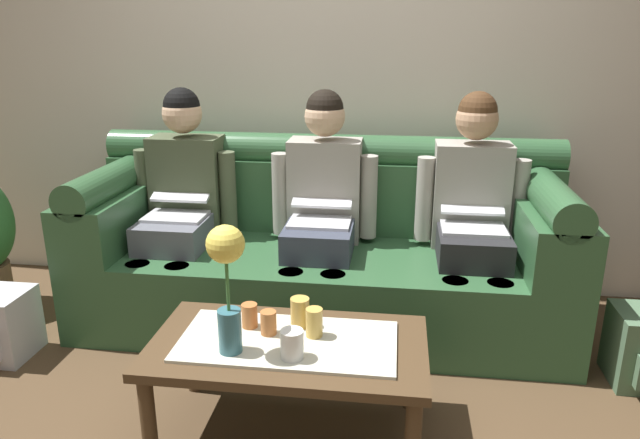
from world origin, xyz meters
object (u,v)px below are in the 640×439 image
at_px(person_middle, 322,201).
at_px(cup_near_left, 314,322).
at_px(couch, 322,254).
at_px(cup_near_right, 269,323).
at_px(cup_far_center, 292,344).
at_px(person_right, 472,207).
at_px(cup_far_left, 300,312).
at_px(cup_far_right, 250,315).
at_px(person_left, 182,196).
at_px(coffee_table, 288,353).
at_px(flower_vase, 227,273).

height_order(person_middle, cup_near_left, person_middle).
relative_size(couch, cup_near_right, 27.22).
height_order(person_middle, cup_far_center, person_middle).
distance_m(person_right, cup_far_left, 1.16).
distance_m(couch, cup_far_right, 0.93).
distance_m(person_right, cup_far_center, 1.34).
bearing_deg(cup_far_center, person_left, 125.66).
xyz_separation_m(person_middle, coffee_table, (0.00, -0.99, -0.31)).
height_order(cup_near_right, cup_far_left, cup_far_left).
distance_m(couch, coffee_table, 1.00).
xyz_separation_m(flower_vase, cup_near_right, (0.11, 0.14, -0.26)).
bearing_deg(cup_far_left, person_left, 131.81).
distance_m(flower_vase, cup_far_left, 0.39).
xyz_separation_m(person_left, coffee_table, (0.76, -0.99, -0.31)).
height_order(person_left, cup_far_right, person_left).
relative_size(coffee_table, cup_far_center, 9.82).
xyz_separation_m(cup_near_left, cup_near_right, (-0.17, -0.01, -0.01)).
xyz_separation_m(person_left, cup_far_center, (0.80, -1.11, -0.20)).
distance_m(flower_vase, cup_far_center, 0.34).
bearing_deg(cup_near_left, couch, 95.57).
height_order(person_left, cup_near_left, person_left).
distance_m(cup_near_right, cup_far_left, 0.13).
relative_size(person_right, cup_far_center, 11.65).
bearing_deg(person_right, cup_near_right, -131.29).
xyz_separation_m(person_middle, person_right, (0.76, 0.00, -0.00)).
height_order(person_middle, cup_far_left, person_middle).
bearing_deg(flower_vase, person_middle, 80.33).
height_order(couch, person_left, person_left).
bearing_deg(cup_near_left, cup_near_right, -177.85).
distance_m(person_middle, cup_far_left, 0.90).
height_order(cup_near_right, cup_far_center, cup_far_center).
xyz_separation_m(person_middle, cup_near_right, (-0.08, -0.96, -0.21)).
height_order(couch, cup_far_center, couch).
bearing_deg(flower_vase, person_right, 49.24).
relative_size(coffee_table, cup_near_left, 9.29).
bearing_deg(cup_near_right, coffee_table, -24.53).
bearing_deg(couch, coffee_table, -90.00).
bearing_deg(cup_far_center, cup_far_right, 135.23).
bearing_deg(coffee_table, cup_near_left, 24.81).
distance_m(couch, cup_far_center, 1.12).
bearing_deg(coffee_table, couch, 90.00).
distance_m(person_middle, cup_near_right, 0.98).
distance_m(person_middle, cup_near_left, 0.97).
bearing_deg(person_left, cup_near_right, -54.59).
xyz_separation_m(couch, cup_near_left, (0.09, -0.95, 0.10)).
relative_size(person_left, person_right, 1.00).
bearing_deg(cup_near_left, coffee_table, -155.19).
bearing_deg(person_left, flower_vase, -62.47).
height_order(cup_near_left, cup_far_center, cup_near_left).
relative_size(person_middle, cup_far_right, 12.93).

